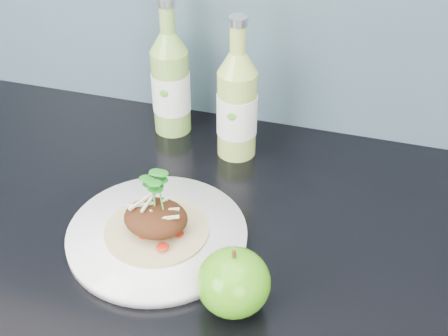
{
  "coord_description": "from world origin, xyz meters",
  "views": [
    {
      "loc": [
        0.27,
        1.04,
        1.51
      ],
      "look_at": [
        0.08,
        1.69,
        1.0
      ],
      "focal_mm": 50.0,
      "sensor_mm": 36.0,
      "label": 1
    }
  ],
  "objects_px": {
    "green_apple": "(234,282)",
    "cider_bottle_right": "(237,105)",
    "cider_bottle_left": "(171,83)",
    "dinner_plate": "(157,235)"
  },
  "relations": [
    {
      "from": "green_apple",
      "to": "cider_bottle_left",
      "type": "distance_m",
      "value": 0.42
    },
    {
      "from": "cider_bottle_right",
      "to": "dinner_plate",
      "type": "bearing_deg",
      "value": -125.74
    },
    {
      "from": "cider_bottle_left",
      "to": "cider_bottle_right",
      "type": "xyz_separation_m",
      "value": [
        0.13,
        -0.04,
        0.0
      ]
    },
    {
      "from": "green_apple",
      "to": "cider_bottle_right",
      "type": "xyz_separation_m",
      "value": [
        -0.09,
        0.32,
        0.05
      ]
    },
    {
      "from": "green_apple",
      "to": "cider_bottle_left",
      "type": "bearing_deg",
      "value": 120.42
    },
    {
      "from": "green_apple",
      "to": "cider_bottle_left",
      "type": "relative_size",
      "value": 0.46
    },
    {
      "from": "cider_bottle_left",
      "to": "green_apple",
      "type": "bearing_deg",
      "value": -84.32
    },
    {
      "from": "dinner_plate",
      "to": "green_apple",
      "type": "relative_size",
      "value": 3.02
    },
    {
      "from": "cider_bottle_left",
      "to": "dinner_plate",
      "type": "bearing_deg",
      "value": -99.04
    },
    {
      "from": "green_apple",
      "to": "dinner_plate",
      "type": "bearing_deg",
      "value": 147.5
    }
  ]
}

